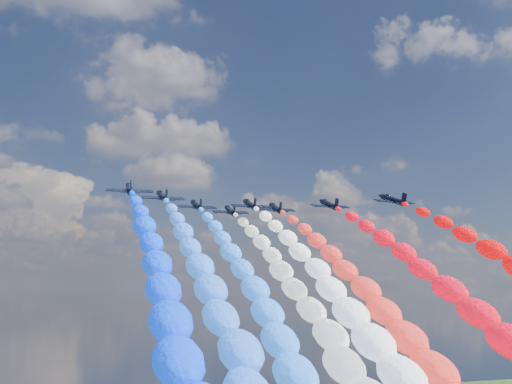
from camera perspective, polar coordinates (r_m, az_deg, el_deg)
name	(u,v)px	position (r m, az deg, el deg)	size (l,w,h in m)	color
jet_0	(130,189)	(124.72, -11.75, 0.31)	(9.17, 12.29, 2.71)	black
trail_0	(168,329)	(74.74, -8.25, -12.60)	(6.24, 94.43, 51.88)	#0632FF
jet_1	(163,196)	(133.96, -8.74, -0.40)	(9.17, 12.29, 2.71)	black
trail_1	(216,324)	(84.57, -3.75, -12.22)	(6.24, 94.43, 51.88)	blue
jet_2	(197,205)	(147.72, -5.57, -1.24)	(9.17, 12.29, 2.71)	black
trail_2	(260,318)	(99.14, 0.35, -11.74)	(6.24, 94.43, 51.88)	blue
jet_3	(250,204)	(145.56, -0.57, -1.17)	(9.17, 12.29, 2.71)	black
trail_3	(342,319)	(98.59, 8.03, -11.67)	(6.24, 94.43, 51.88)	white
jet_4	(230,211)	(157.60, -2.42, -1.76)	(9.17, 12.29, 2.71)	black
trail_4	(303,315)	(109.97, 4.40, -11.43)	(6.24, 94.43, 51.88)	silver
jet_5	(276,208)	(152.44, 1.85, -1.52)	(9.17, 12.29, 2.71)	black
trail_5	(374,317)	(106.39, 10.98, -11.39)	(6.24, 94.43, 51.88)	red
jet_6	(329,205)	(146.90, 6.86, -1.18)	(9.17, 12.29, 2.71)	black
trail_6	(462,319)	(103.20, 18.72, -11.17)	(6.24, 94.43, 51.88)	red
jet_7	(393,200)	(141.23, 12.70, -0.72)	(9.17, 12.29, 2.71)	black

